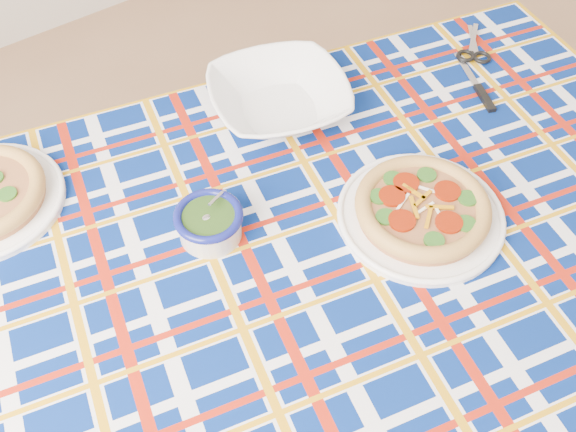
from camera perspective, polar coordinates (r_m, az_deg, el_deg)
floor at (r=1.85m, az=18.66°, el=-9.07°), size 4.00×4.00×0.00m
dining_table at (r=1.12m, az=2.36°, el=-4.46°), size 1.61×1.22×0.68m
tablecloth at (r=1.10m, az=2.40°, el=-3.80°), size 1.65×1.25×0.10m
main_focaccia_plate at (r=1.09m, az=11.86°, el=0.73°), size 0.34×0.34×0.06m
pesto_bowl at (r=1.05m, az=-7.03°, el=-0.49°), size 0.12×0.12×0.07m
serving_bowl at (r=1.26m, az=-0.81°, el=10.45°), size 0.33×0.33×0.07m
table_knife at (r=1.42m, az=15.69°, el=12.33°), size 0.10×0.19×0.01m
kitchen_scissors at (r=1.51m, az=16.14°, el=14.91°), size 0.17×0.17×0.01m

